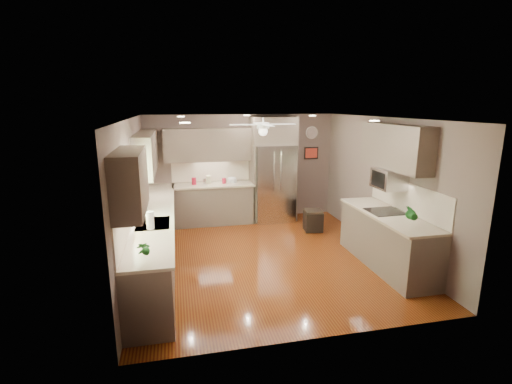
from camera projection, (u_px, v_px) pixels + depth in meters
name	position (u px, v px, depth m)	size (l,w,h in m)	color
floor	(266.00, 257.00, 6.81)	(5.00, 5.00, 0.00)	#491809
ceiling	(267.00, 118.00, 6.23)	(5.00, 5.00, 0.00)	white
wall_back	(242.00, 167.00, 8.89)	(4.50, 4.50, 0.00)	#66544E
wall_front	(321.00, 240.00, 4.14)	(4.50, 4.50, 0.00)	#66544E
wall_left	(133.00, 197.00, 6.05)	(5.00, 5.00, 0.00)	#66544E
wall_right	(382.00, 185.00, 6.98)	(5.00, 5.00, 0.00)	#66544E
canister_a	(194.00, 181.00, 8.43)	(0.10, 0.10, 0.17)	maroon
canister_b	(204.00, 181.00, 8.47)	(0.08, 0.08, 0.13)	silver
canister_c	(209.00, 180.00, 8.53)	(0.12, 0.12, 0.19)	#C0BC90
canister_d	(224.00, 181.00, 8.56)	(0.09, 0.09, 0.13)	maroon
soap_bottle	(144.00, 211.00, 6.02)	(0.09, 0.09, 0.19)	white
potted_plant_left	(143.00, 249.00, 4.31)	(0.16, 0.11, 0.30)	#1A5D1E
potted_plant_right	(412.00, 214.00, 5.59)	(0.20, 0.16, 0.36)	#1A5D1E
bowl	(232.00, 182.00, 8.62)	(0.23, 0.23, 0.06)	#C0BC90
left_run	(155.00, 237.00, 6.43)	(0.65, 4.70, 1.45)	brown
back_run	(214.00, 203.00, 8.64)	(1.85, 0.65, 1.45)	brown
uppers	(219.00, 151.00, 6.89)	(4.50, 4.70, 0.95)	brown
window	(130.00, 186.00, 5.51)	(0.05, 1.12, 0.92)	#BFF2B2
sink	(153.00, 225.00, 5.72)	(0.50, 0.70, 0.32)	silver
refrigerator	(273.00, 171.00, 8.73)	(1.06, 0.75, 2.45)	silver
right_run	(387.00, 239.00, 6.33)	(0.70, 2.20, 1.45)	brown
microwave	(389.00, 179.00, 6.36)	(0.43, 0.55, 0.34)	silver
ceiling_fan	(263.00, 127.00, 6.55)	(1.18, 1.18, 0.32)	white
recessed_lights	(260.00, 118.00, 6.60)	(2.84, 3.14, 0.01)	white
wall_clock	(312.00, 133.00, 9.06)	(0.30, 0.03, 0.30)	white
framed_print	(311.00, 153.00, 9.17)	(0.36, 0.03, 0.30)	black
stool	(313.00, 221.00, 8.13)	(0.42, 0.42, 0.46)	black
paper_towel	(150.00, 220.00, 5.39)	(0.11, 0.11, 0.28)	white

